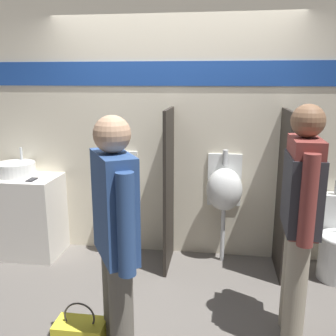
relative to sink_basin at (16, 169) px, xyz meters
The scene contains 11 objects.
ground_plane 1.95m from the sink_basin, 12.29° to the right, with size 16.00×16.00×0.00m, color #5B5651.
display_wall 1.74m from the sink_basin, ahead, with size 4.58×0.07×2.70m.
sink_counter 0.51m from the sink_basin, 133.72° to the right, with size 1.03×0.52×0.87m.
sink_basin is the anchor object (origin of this frame).
cell_phone 0.31m from the sink_basin, 30.92° to the right, with size 0.07×0.14×0.01m.
divider_near_counter 1.67m from the sink_basin, ahead, with size 0.03×0.58×1.60m.
divider_mid 2.77m from the sink_basin, ahead, with size 0.03×0.58×1.60m.
urinal_near_counter 1.13m from the sink_basin, ahead, with size 0.36×0.27×1.17m.
urinal_far 2.22m from the sink_basin, ahead, with size 0.36×0.27×1.17m.
person_in_vest 2.92m from the sink_basin, 20.82° to the right, with size 0.24×0.60×1.72m.
person_with_lanyard 2.19m from the sink_basin, 45.36° to the right, with size 0.38×0.52×1.68m.
Camera 1 is at (0.48, -3.25, 1.88)m, focal length 40.00 mm.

